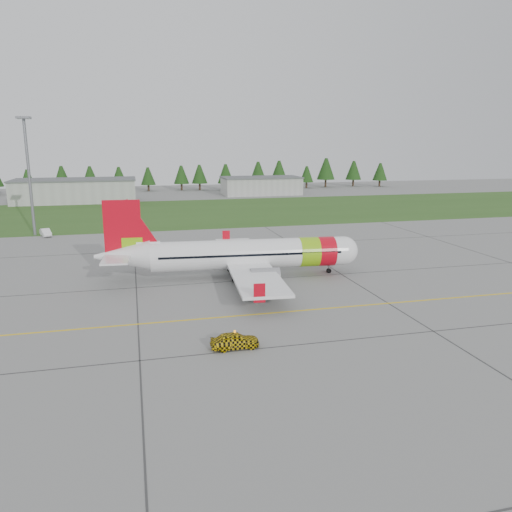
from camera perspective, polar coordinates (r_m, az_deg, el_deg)
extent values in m
plane|color=gray|center=(42.12, 8.01, -9.72)|extent=(320.00, 320.00, 0.00)
cylinder|color=white|center=(60.71, -0.68, 0.24)|extent=(23.99, 5.41, 3.57)
sphere|color=white|center=(63.58, 9.97, 0.62)|extent=(3.57, 3.57, 3.57)
cone|color=white|center=(60.27, -15.01, 0.02)|extent=(6.66, 4.05, 3.57)
cube|color=black|center=(63.61, 10.21, 0.91)|extent=(1.64, 2.48, 0.51)
cylinder|color=#86C70E|center=(62.23, 5.99, 0.48)|extent=(2.65, 3.82, 3.65)
cylinder|color=red|center=(62.84, 7.92, 0.55)|extent=(2.29, 3.79, 3.65)
cube|color=white|center=(60.87, -1.11, -0.70)|extent=(7.29, 29.57, 0.33)
cube|color=red|center=(74.78, -3.43, 2.22)|extent=(1.11, 0.25, 1.83)
cube|color=red|center=(46.74, 0.39, -4.25)|extent=(1.11, 0.25, 1.83)
cylinder|color=gray|center=(66.03, -0.56, -0.07)|extent=(3.43, 2.17, 1.92)
cylinder|color=gray|center=(56.41, 1.02, -2.32)|extent=(3.43, 2.17, 1.92)
cube|color=red|center=(59.67, -15.01, 2.89)|extent=(4.22, 0.66, 6.95)
cube|color=#86C70E|center=(59.94, -13.94, 1.04)|extent=(2.40, 0.57, 2.20)
cube|color=white|center=(60.27, -15.46, 0.21)|extent=(3.74, 10.72, 0.20)
cylinder|color=slate|center=(63.50, 8.33, -1.37)|extent=(0.16, 0.16, 1.28)
cylinder|color=black|center=(63.58, 8.32, -1.66)|extent=(0.64, 0.30, 0.62)
cylinder|color=slate|center=(63.45, -2.26, -1.04)|extent=(0.20, 0.20, 1.74)
cylinder|color=black|center=(63.50, -2.58, -1.40)|extent=(0.98, 0.48, 0.95)
cylinder|color=slate|center=(58.53, -1.62, -2.23)|extent=(0.20, 0.20, 1.74)
cylinder|color=black|center=(58.58, -1.97, -2.61)|extent=(0.98, 0.48, 0.95)
imported|color=yellow|center=(39.88, -2.45, -7.90)|extent=(1.34, 1.58, 3.90)
imported|color=white|center=(94.94, -22.98, 3.29)|extent=(1.76, 1.71, 4.03)
cube|color=#30561E|center=(119.99, -6.72, 5.05)|extent=(320.00, 50.00, 0.03)
cube|color=gold|center=(49.13, 4.53, -6.28)|extent=(120.00, 0.25, 0.02)
cube|color=#A8A8A3|center=(147.34, -19.93, 6.97)|extent=(32.00, 14.00, 6.00)
cube|color=#A8A8A3|center=(159.63, 0.58, 7.98)|extent=(24.00, 12.00, 5.20)
cylinder|color=slate|center=(95.72, -24.47, 8.06)|extent=(0.50, 0.50, 20.00)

